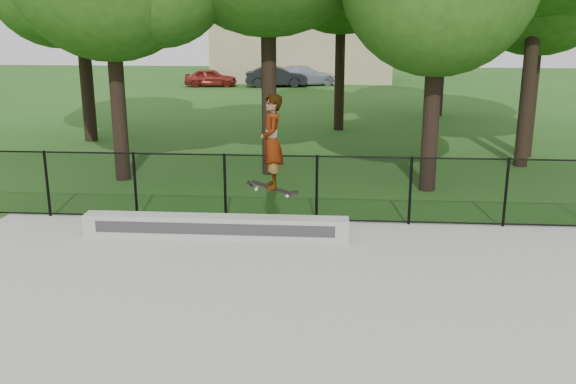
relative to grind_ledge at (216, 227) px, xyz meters
name	(u,v)px	position (x,y,z in m)	size (l,w,h in m)	color
ground	(302,367)	(2.00, -4.70, -0.29)	(100.00, 100.00, 0.00)	#1E4F16
concrete_slab	(302,365)	(2.00, -4.70, -0.26)	(14.00, 12.00, 0.06)	#979692
grind_ledge	(216,227)	(0.00, 0.00, 0.00)	(5.37, 0.40, 0.47)	#9A9A95
car_a	(211,78)	(-5.61, 28.64, 0.27)	(1.33, 3.28, 1.12)	maroon
car_b	(277,77)	(-1.40, 28.76, 0.35)	(1.36, 3.54, 1.29)	black
car_c	(304,76)	(0.29, 29.81, 0.33)	(1.75, 3.96, 1.25)	#9CA3B1
skater_airborne	(272,143)	(1.18, -0.20, 1.78)	(0.81, 0.72, 2.00)	black
chainlink_fence	(317,189)	(2.00, 1.20, 0.52)	(16.06, 0.06, 1.50)	black
distant_building	(303,48)	(0.00, 33.30, 1.87)	(12.40, 6.40, 4.30)	tan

